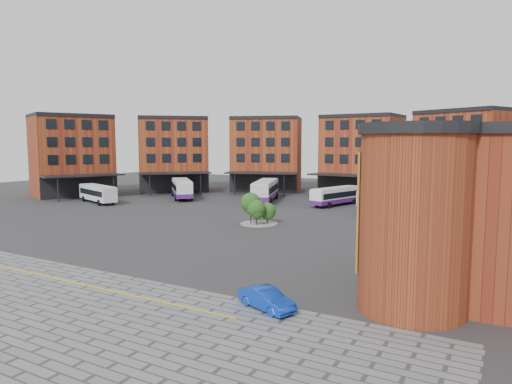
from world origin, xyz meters
The scene contains 11 objects.
ground centered at (0.00, 0.00, 0.00)m, with size 160.00×160.00×0.00m, color #28282B.
yellow_line centered at (2.00, -14.00, 0.03)m, with size 26.00×0.15×0.02m, color gold.
main_building centered at (-4.77, 38.25, 7.23)m, with size 94.14×42.48×14.60m.
tree_island centered at (1.97, 11.57, 1.90)m, with size 4.40×4.40×3.75m.
bus_a centered at (-29.69, 16.13, 1.66)m, with size 10.10×5.53×2.81m.
bus_b centered at (-21.89, 27.55, 1.78)m, with size 9.96×10.27×3.28m.
bus_c centered at (-7.27, 30.84, 1.85)m, with size 6.69×12.35×3.41m.
bus_d centered at (4.42, 31.86, 1.51)m, with size 5.09×10.11×2.78m.
bus_e centered at (13.97, 28.11, 1.86)m, with size 7.55×12.23×3.43m.
bus_f centered at (24.70, 25.36, 1.88)m, with size 10.91×10.52×3.47m.
blue_car centered at (15.74, -11.92, 0.62)m, with size 1.32×3.79×1.25m, color #0D37B4.
Camera 1 is at (27.64, -34.29, 9.53)m, focal length 32.00 mm.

